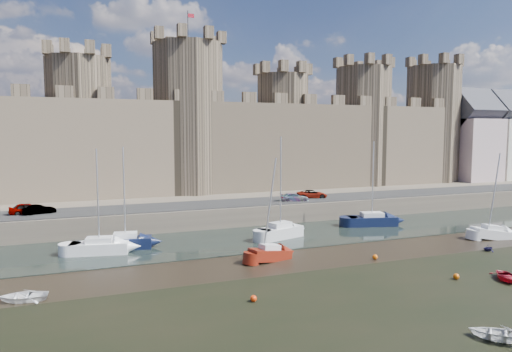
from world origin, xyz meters
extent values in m
plane|color=black|center=(0.00, 0.00, 0.00)|extent=(160.00, 160.00, 0.00)
cube|color=black|center=(0.00, 24.00, 0.04)|extent=(160.00, 12.00, 0.08)
cube|color=#4C443A|center=(0.00, 60.00, 1.25)|extent=(160.00, 60.00, 2.50)
cube|color=black|center=(0.00, 34.00, 2.55)|extent=(160.00, 7.00, 0.10)
cube|color=#42382B|center=(0.00, 48.00, 9.50)|extent=(100.00, 9.00, 14.00)
cylinder|color=#42382B|center=(-14.00, 48.00, 12.50)|extent=(9.00, 9.00, 20.00)
cylinder|color=#42382B|center=(2.00, 48.00, 14.00)|extent=(11.00, 11.00, 23.00)
cylinder|color=black|center=(2.00, 48.00, 28.00)|extent=(0.10, 0.10, 5.00)
cube|color=maroon|center=(2.50, 48.00, 29.80)|extent=(1.00, 0.03, 0.60)
cylinder|color=#42382B|center=(18.00, 48.00, 12.00)|extent=(9.00, 9.00, 19.00)
cylinder|color=#42382B|center=(34.00, 48.00, 13.00)|extent=(10.00, 10.00, 21.00)
cylinder|color=#42382B|center=(50.00, 48.00, 13.50)|extent=(10.00, 10.00, 22.00)
cube|color=#BEA2A3|center=(58.00, 46.00, 8.50)|extent=(8.50, 9.00, 12.00)
cube|color=#38383F|center=(58.00, 46.00, 16.10)|extent=(8.50, 9.05, 9.05)
cube|color=beige|center=(67.00, 46.00, 8.50)|extent=(8.50, 9.00, 12.00)
cube|color=#38383F|center=(67.00, 46.00, 16.10)|extent=(8.50, 9.05, 9.05)
imported|color=gray|center=(-19.94, 34.63, 3.17)|extent=(4.12, 2.18, 1.33)
imported|color=gray|center=(-18.69, 34.03, 3.07)|extent=(3.67, 2.21, 1.14)
imported|color=gray|center=(12.96, 32.68, 3.07)|extent=(4.18, 2.50, 1.14)
imported|color=gray|center=(16.59, 34.46, 3.10)|extent=(4.66, 2.94, 1.20)
cube|color=white|center=(-12.66, 23.24, 0.64)|extent=(5.77, 3.12, 1.11)
cube|color=silver|center=(-12.66, 23.24, 1.45)|extent=(2.67, 1.92, 0.51)
cylinder|color=silver|center=(-12.66, 23.24, 5.74)|extent=(0.14, 0.14, 9.10)
cube|color=black|center=(-10.10, 24.37, 0.64)|extent=(5.42, 2.84, 1.13)
cube|color=silver|center=(-10.10, 24.37, 1.46)|extent=(2.50, 1.77, 0.51)
cylinder|color=silver|center=(-10.10, 24.37, 5.81)|extent=(0.14, 0.14, 9.21)
cube|color=silver|center=(6.51, 22.95, 0.70)|extent=(5.62, 3.49, 1.23)
cube|color=silver|center=(6.51, 22.95, 1.59)|extent=(2.65, 2.05, 0.56)
cylinder|color=silver|center=(6.51, 22.95, 6.36)|extent=(0.14, 0.14, 10.09)
cube|color=black|center=(20.21, 25.13, 0.66)|extent=(6.49, 3.85, 1.16)
cube|color=silver|center=(20.21, 25.13, 1.51)|extent=(3.04, 2.29, 0.53)
cylinder|color=silver|center=(20.21, 25.13, 6.00)|extent=(0.14, 0.14, 9.52)
cube|color=maroon|center=(2.01, 15.30, 0.52)|extent=(4.35, 2.52, 1.04)
cube|color=silver|center=(2.01, 15.30, 1.28)|extent=(2.03, 1.51, 0.47)
cylinder|color=silver|center=(2.01, 15.30, 5.31)|extent=(0.14, 0.14, 8.53)
cube|color=silver|center=(28.68, 14.44, 0.52)|extent=(4.72, 2.64, 1.05)
cube|color=silver|center=(28.68, 14.44, 1.28)|extent=(2.19, 1.61, 0.48)
cylinder|color=silver|center=(28.68, 14.44, 5.33)|extent=(0.14, 0.14, 8.56)
imported|color=white|center=(7.91, -4.62, 0.36)|extent=(4.08, 4.22, 0.71)
imported|color=maroon|center=(17.46, 3.07, 0.31)|extent=(3.40, 3.65, 0.62)
imported|color=white|center=(-18.14, 12.00, 0.33)|extent=(3.34, 2.48, 0.66)
imported|color=black|center=(23.68, 10.46, 0.33)|extent=(1.27, 1.09, 0.67)
sphere|color=red|center=(-3.10, 6.07, 0.24)|extent=(0.48, 0.48, 0.48)
sphere|color=#DF5C09|center=(11.30, 12.00, 0.25)|extent=(0.49, 0.49, 0.49)
sphere|color=#C75408|center=(13.91, 4.76, 0.25)|extent=(0.49, 0.49, 0.49)
camera|label=1|loc=(-14.06, -22.86, 11.75)|focal=32.00mm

